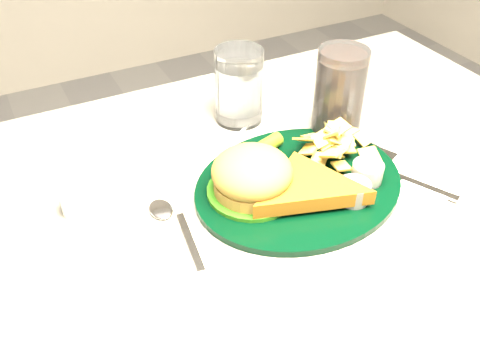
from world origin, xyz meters
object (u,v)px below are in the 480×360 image
at_px(dinner_plate, 300,167).
at_px(water_glass, 239,86).
at_px(fork_napkin, 412,180).
at_px(table, 250,355).
at_px(cola_glass, 339,93).

bearing_deg(dinner_plate, water_glass, 79.52).
bearing_deg(fork_napkin, table, 138.05).
height_order(dinner_plate, water_glass, water_glass).
distance_m(table, fork_napkin, 0.45).
bearing_deg(dinner_plate, table, 174.17).
bearing_deg(water_glass, table, -112.21).
bearing_deg(table, dinner_plate, 2.51).
height_order(dinner_plate, fork_napkin, dinner_plate).
bearing_deg(fork_napkin, water_glass, 91.43).
xyz_separation_m(dinner_plate, fork_napkin, (0.16, -0.07, -0.03)).
bearing_deg(cola_glass, water_glass, 138.40).
bearing_deg(table, water_glass, 67.79).
relative_size(dinner_plate, cola_glass, 2.16).
height_order(water_glass, cola_glass, cola_glass).
distance_m(table, water_glass, 0.50).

